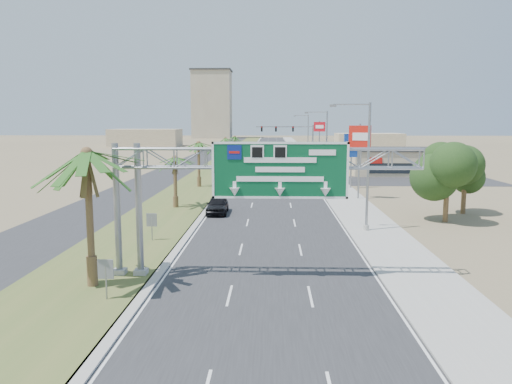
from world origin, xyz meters
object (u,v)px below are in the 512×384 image
at_px(pole_sign_red_near, 360,141).
at_px(pole_sign_red_far, 319,131).
at_px(sign_gantry, 251,168).
at_px(car_mid_lane, 284,188).
at_px(palm_near, 87,154).
at_px(pole_sign_blue, 351,147).
at_px(signal_mast, 301,143).
at_px(car_far, 257,163).
at_px(car_right_lane, 289,171).
at_px(store_building, 405,162).
at_px(car_left_lane, 217,205).

relative_size(pole_sign_red_near, pole_sign_red_far, 0.96).
xyz_separation_m(sign_gantry, car_mid_lane, (2.56, 32.98, -5.37)).
relative_size(palm_near, car_mid_lane, 2.00).
bearing_deg(pole_sign_blue, sign_gantry, -106.65).
height_order(car_mid_lane, pole_sign_blue, pole_sign_blue).
distance_m(signal_mast, car_far, 11.77).
xyz_separation_m(car_far, pole_sign_blue, (13.01, -31.93, 4.61)).
bearing_deg(pole_sign_red_near, signal_mast, 97.66).
height_order(car_far, pole_sign_red_far, pole_sign_red_far).
distance_m(pole_sign_blue, pole_sign_red_far, 31.29).
height_order(palm_near, pole_sign_red_near, palm_near).
height_order(sign_gantry, car_right_lane, sign_gantry).
distance_m(store_building, car_left_lane, 45.70).
distance_m(palm_near, car_far, 72.13).
height_order(signal_mast, car_right_lane, signal_mast).
bearing_deg(car_mid_lane, sign_gantry, -98.13).
height_order(store_building, car_mid_lane, store_building).
bearing_deg(store_building, car_left_lane, -126.27).
bearing_deg(car_far, car_left_lane, -88.63).
xyz_separation_m(car_left_lane, car_far, (2.24, 50.41, -0.13)).
relative_size(car_right_lane, pole_sign_blue, 0.77).
distance_m(sign_gantry, car_right_lane, 52.98).
relative_size(sign_gantry, pole_sign_red_far, 1.92).
relative_size(store_building, car_right_lane, 3.23).
bearing_deg(pole_sign_red_near, car_far, 106.89).
height_order(sign_gantry, pole_sign_red_far, pole_sign_red_far).
bearing_deg(palm_near, car_left_lane, 78.84).
relative_size(palm_near, store_building, 0.46).
xyz_separation_m(car_mid_lane, car_right_lane, (1.33, 19.58, 0.08)).
bearing_deg(car_far, signal_mast, -39.76).
relative_size(car_left_lane, pole_sign_red_near, 0.57).
relative_size(store_building, pole_sign_red_near, 2.16).
distance_m(sign_gantry, car_far, 69.87).
bearing_deg(store_building, car_far, 151.30).
bearing_deg(sign_gantry, car_mid_lane, 85.56).
bearing_deg(sign_gantry, pole_sign_red_near, 69.45).
xyz_separation_m(car_left_lane, car_right_lane, (7.85, 33.33, -0.03)).
distance_m(pole_sign_red_near, pole_sign_red_far, 40.33).
distance_m(signal_mast, store_building, 18.08).
relative_size(store_building, pole_sign_blue, 2.48).
distance_m(car_left_lane, car_mid_lane, 15.22).
xyz_separation_m(palm_near, car_left_lane, (4.17, 21.17, -6.12)).
height_order(sign_gantry, car_mid_lane, sign_gantry).
bearing_deg(pole_sign_red_far, store_building, -44.71).
height_order(car_mid_lane, pole_sign_red_near, pole_sign_red_near).
height_order(car_right_lane, car_far, car_right_lane).
bearing_deg(pole_sign_red_far, pole_sign_blue, -87.77).
bearing_deg(sign_gantry, pole_sign_blue, 73.35).
distance_m(signal_mast, car_left_lane, 44.19).
relative_size(car_left_lane, car_far, 1.02).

